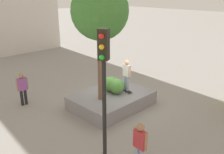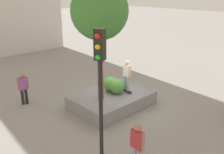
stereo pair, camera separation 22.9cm
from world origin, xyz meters
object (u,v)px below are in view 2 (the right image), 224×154
(planter_ledge, at_px, (112,100))
(traffic_light_corner, at_px, (100,82))
(skateboarder, at_px, (127,73))
(passerby_with_bag, at_px, (137,143))
(skateboard, at_px, (127,90))
(bystander_watching, at_px, (23,86))
(plaza_tree, at_px, (100,12))

(planter_ledge, distance_m, traffic_light_corner, 5.73)
(skateboarder, distance_m, passerby_with_bag, 5.03)
(skateboard, distance_m, traffic_light_corner, 5.91)
(planter_ledge, bearing_deg, skateboarder, 158.76)
(skateboarder, xyz_separation_m, bystander_watching, (3.84, -3.62, -0.69))
(skateboard, relative_size, traffic_light_corner, 0.18)
(traffic_light_corner, height_order, bystander_watching, traffic_light_corner)
(planter_ledge, xyz_separation_m, skateboard, (-0.75, 0.29, 0.40))
(skateboard, bearing_deg, skateboarder, -90.00)
(skateboard, xyz_separation_m, traffic_light_corner, (4.41, 3.07, 2.45))
(planter_ledge, height_order, traffic_light_corner, traffic_light_corner)
(planter_ledge, height_order, skateboard, skateboard)
(traffic_light_corner, xyz_separation_m, bystander_watching, (-0.57, -6.69, -2.19))
(skateboard, bearing_deg, bystander_watching, -43.28)
(skateboard, distance_m, bystander_watching, 5.28)
(plaza_tree, relative_size, traffic_light_corner, 1.14)
(planter_ledge, distance_m, plaza_tree, 4.45)
(plaza_tree, bearing_deg, planter_ledge, -177.22)
(traffic_light_corner, xyz_separation_m, passerby_with_bag, (-1.02, 0.57, -2.20))
(plaza_tree, xyz_separation_m, traffic_light_corner, (2.89, 3.33, -1.54))
(traffic_light_corner, height_order, passerby_with_bag, traffic_light_corner)
(traffic_light_corner, bearing_deg, skateboarder, -145.16)
(planter_ledge, xyz_separation_m, passerby_with_bag, (2.64, 3.93, 0.64))
(planter_ledge, bearing_deg, passerby_with_bag, 56.14)
(planter_ledge, xyz_separation_m, traffic_light_corner, (3.66, 3.36, 2.84))
(planter_ledge, height_order, bystander_watching, bystander_watching)
(passerby_with_bag, bearing_deg, skateboarder, -132.97)
(skateboarder, bearing_deg, plaza_tree, -9.50)
(plaza_tree, relative_size, skateboarder, 3.31)
(planter_ledge, distance_m, skateboarder, 1.57)
(plaza_tree, height_order, bystander_watching, plaza_tree)
(skateboarder, distance_m, traffic_light_corner, 5.58)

